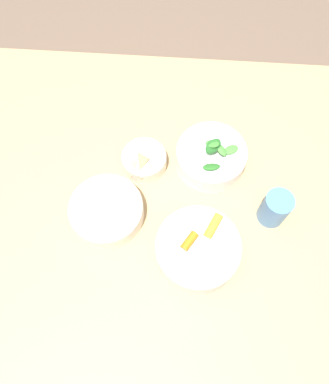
% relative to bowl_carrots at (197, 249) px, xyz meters
% --- Properties ---
extents(ground_plane, '(10.00, 10.00, 0.00)m').
position_rel_bowl_carrots_xyz_m(ground_plane, '(0.14, -0.06, -0.78)').
color(ground_plane, brown).
extents(dining_table, '(1.09, 1.08, 0.75)m').
position_rel_bowl_carrots_xyz_m(dining_table, '(0.14, -0.06, -0.14)').
color(dining_table, tan).
rests_on(dining_table, ground_plane).
extents(bowl_carrots, '(0.19, 0.19, 0.08)m').
position_rel_bowl_carrots_xyz_m(bowl_carrots, '(0.00, 0.00, 0.00)').
color(bowl_carrots, silver).
rests_on(bowl_carrots, dining_table).
extents(bowl_greens, '(0.18, 0.18, 0.10)m').
position_rel_bowl_carrots_xyz_m(bowl_greens, '(-0.03, -0.25, -0.00)').
color(bowl_greens, white).
rests_on(bowl_greens, dining_table).
extents(bowl_beans_hotdog, '(0.18, 0.18, 0.05)m').
position_rel_bowl_carrots_xyz_m(bowl_beans_hotdog, '(0.22, -0.08, -0.01)').
color(bowl_beans_hotdog, silver).
rests_on(bowl_beans_hotdog, dining_table).
extents(bowl_cookies, '(0.11, 0.12, 0.05)m').
position_rel_bowl_carrots_xyz_m(bowl_cookies, '(0.15, -0.23, -0.01)').
color(bowl_cookies, silver).
rests_on(bowl_cookies, dining_table).
extents(cup, '(0.07, 0.07, 0.10)m').
position_rel_bowl_carrots_xyz_m(cup, '(-0.18, -0.11, 0.01)').
color(cup, '#4C7FB7').
rests_on(cup, dining_table).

